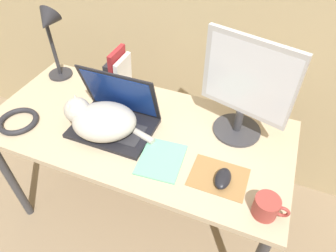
% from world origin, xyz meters
% --- Properties ---
extents(desk, '(1.42, 0.66, 0.72)m').
position_xyz_m(desk, '(0.00, 0.33, 0.65)').
color(desk, tan).
rests_on(desk, ground_plane).
extents(laptop, '(0.37, 0.27, 0.27)m').
position_xyz_m(laptop, '(-0.09, 0.31, 0.77)').
color(laptop, black).
rests_on(laptop, desk).
extents(cat, '(0.42, 0.30, 0.16)m').
position_xyz_m(cat, '(-0.13, 0.25, 0.80)').
color(cat, '#B2ADA3').
rests_on(cat, desk).
extents(external_monitor, '(0.38, 0.22, 0.46)m').
position_xyz_m(external_monitor, '(0.44, 0.48, 0.96)').
color(external_monitor, '#333338').
rests_on(external_monitor, desk).
extents(mousepad, '(0.23, 0.17, 0.00)m').
position_xyz_m(mousepad, '(0.43, 0.19, 0.72)').
color(mousepad, olive).
rests_on(mousepad, desk).
extents(computer_mouse, '(0.06, 0.10, 0.04)m').
position_xyz_m(computer_mouse, '(0.45, 0.18, 0.74)').
color(computer_mouse, black).
rests_on(computer_mouse, mousepad).
extents(book_row, '(0.09, 0.14, 0.25)m').
position_xyz_m(book_row, '(-0.20, 0.54, 0.83)').
color(book_row, '#232328').
rests_on(book_row, desk).
extents(desk_lamp, '(0.17, 0.17, 0.42)m').
position_xyz_m(desk_lamp, '(-0.55, 0.53, 1.00)').
color(desk_lamp, '#28282D').
rests_on(desk_lamp, desk).
extents(cable_coil, '(0.19, 0.19, 0.03)m').
position_xyz_m(cable_coil, '(-0.53, 0.15, 0.73)').
color(cable_coil, '#232328').
rests_on(cable_coil, desk).
extents(notepad, '(0.19, 0.23, 0.01)m').
position_xyz_m(notepad, '(0.18, 0.19, 0.72)').
color(notepad, '#6BBC93').
rests_on(notepad, desk).
extents(mug, '(0.13, 0.09, 0.08)m').
position_xyz_m(mug, '(0.62, 0.10, 0.76)').
color(mug, '#993833').
rests_on(mug, desk).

